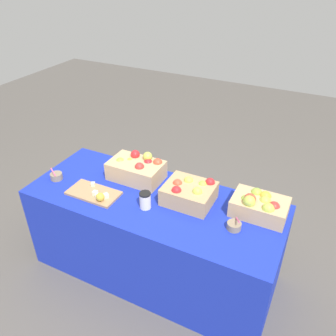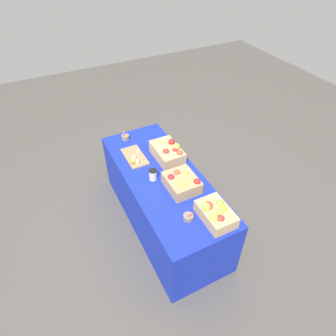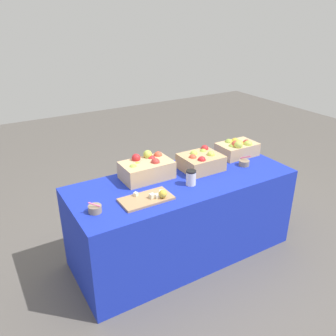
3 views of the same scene
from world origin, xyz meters
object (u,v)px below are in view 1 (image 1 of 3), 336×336
at_px(sample_bowl_near, 56,176).
at_px(apple_crate_right, 137,169).
at_px(apple_crate_middle, 189,193).
at_px(cutting_board_front, 95,194).
at_px(apple_crate_left, 260,205).
at_px(sample_bowl_mid, 234,226).
at_px(coffee_cup, 145,200).

bearing_deg(sample_bowl_near, apple_crate_right, 27.99).
bearing_deg(apple_crate_right, apple_crate_middle, -10.18).
xyz_separation_m(apple_crate_middle, cutting_board_front, (-0.65, -0.25, -0.06)).
distance_m(apple_crate_middle, sample_bowl_near, 1.07).
distance_m(apple_crate_left, apple_crate_middle, 0.49).
bearing_deg(apple_crate_middle, apple_crate_left, 8.70).
bearing_deg(sample_bowl_near, apple_crate_middle, 11.33).
distance_m(apple_crate_right, sample_bowl_mid, 0.90).
xyz_separation_m(apple_crate_left, sample_bowl_near, (-1.54, -0.28, -0.05)).
bearing_deg(coffee_cup, sample_bowl_near, -179.70).
xyz_separation_m(apple_crate_left, cutting_board_front, (-1.13, -0.33, -0.06)).
xyz_separation_m(apple_crate_right, coffee_cup, (0.24, -0.29, -0.02)).
bearing_deg(apple_crate_middle, cutting_board_front, -158.74).
bearing_deg(cutting_board_front, sample_bowl_near, 174.14).
bearing_deg(sample_bowl_near, coffee_cup, 0.30).
relative_size(apple_crate_middle, apple_crate_right, 0.83).
distance_m(cutting_board_front, sample_bowl_near, 0.41).
bearing_deg(apple_crate_left, cutting_board_front, -163.93).
height_order(cutting_board_front, coffee_cup, coffee_cup).
height_order(apple_crate_middle, sample_bowl_near, apple_crate_middle).
xyz_separation_m(sample_bowl_near, sample_bowl_mid, (1.43, 0.07, -0.00)).
relative_size(apple_crate_middle, sample_bowl_mid, 3.39).
height_order(cutting_board_front, sample_bowl_near, sample_bowl_near).
bearing_deg(apple_crate_right, sample_bowl_near, -152.01).
height_order(cutting_board_front, sample_bowl_mid, sample_bowl_mid).
xyz_separation_m(apple_crate_middle, apple_crate_right, (-0.49, 0.09, 0.01)).
bearing_deg(apple_crate_middle, sample_bowl_near, -168.67).
relative_size(apple_crate_middle, cutting_board_front, 0.89).
bearing_deg(sample_bowl_near, sample_bowl_mid, 2.79).
distance_m(apple_crate_middle, cutting_board_front, 0.70).
bearing_deg(sample_bowl_near, apple_crate_left, 10.50).
bearing_deg(apple_crate_right, apple_crate_left, -0.81).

